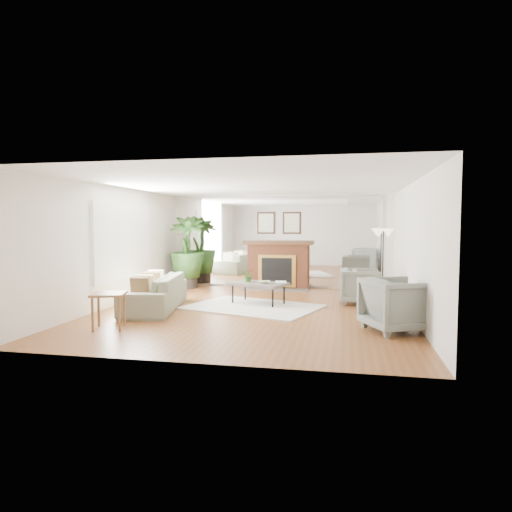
% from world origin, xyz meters
% --- Properties ---
extents(ground, '(7.00, 7.00, 0.00)m').
position_xyz_m(ground, '(0.00, 0.00, 0.00)').
color(ground, brown).
rests_on(ground, ground).
extents(wall_left, '(0.02, 7.00, 2.50)m').
position_xyz_m(wall_left, '(-2.99, 0.00, 1.25)').
color(wall_left, white).
rests_on(wall_left, ground).
extents(wall_right, '(0.02, 7.00, 2.50)m').
position_xyz_m(wall_right, '(2.99, 0.00, 1.25)').
color(wall_right, white).
rests_on(wall_right, ground).
extents(wall_back, '(6.00, 0.02, 2.50)m').
position_xyz_m(wall_back, '(0.00, 3.49, 1.25)').
color(wall_back, white).
rests_on(wall_back, ground).
extents(mirror_panel, '(5.40, 0.04, 2.40)m').
position_xyz_m(mirror_panel, '(0.00, 3.47, 1.25)').
color(mirror_panel, silver).
rests_on(mirror_panel, wall_back).
extents(window_panel, '(0.04, 2.40, 1.50)m').
position_xyz_m(window_panel, '(-2.96, 0.40, 1.35)').
color(window_panel, '#B2E09E').
rests_on(window_panel, wall_left).
extents(fireplace, '(1.85, 0.83, 2.05)m').
position_xyz_m(fireplace, '(0.00, 3.26, 0.66)').
color(fireplace, brown).
rests_on(fireplace, ground).
extents(area_rug, '(3.02, 2.55, 0.03)m').
position_xyz_m(area_rug, '(-0.08, 0.33, 0.01)').
color(area_rug, white).
rests_on(area_rug, ground).
extents(coffee_table, '(1.35, 1.06, 0.47)m').
position_xyz_m(coffee_table, '(-0.04, 0.70, 0.43)').
color(coffee_table, '#5B4F47').
rests_on(coffee_table, ground).
extents(sofa, '(1.32, 2.45, 0.68)m').
position_xyz_m(sofa, '(-2.00, -0.21, 0.34)').
color(sofa, gray).
rests_on(sofa, ground).
extents(armchair_back, '(0.87, 0.84, 0.77)m').
position_xyz_m(armchair_back, '(2.10, 1.24, 0.38)').
color(armchair_back, slate).
rests_on(armchair_back, ground).
extents(armchair_front, '(1.25, 1.24, 0.86)m').
position_xyz_m(armchair_front, '(2.60, -1.25, 0.43)').
color(armchair_front, slate).
rests_on(armchair_front, ground).
extents(side_table, '(0.66, 0.66, 0.60)m').
position_xyz_m(side_table, '(-2.01, -2.00, 0.50)').
color(side_table, brown).
rests_on(side_table, ground).
extents(potted_ficus, '(1.10, 1.10, 1.94)m').
position_xyz_m(potted_ficus, '(-2.41, 2.83, 1.04)').
color(potted_ficus, black).
rests_on(potted_ficus, ground).
extents(floor_lamp, '(0.52, 0.29, 1.61)m').
position_xyz_m(floor_lamp, '(2.70, 3.10, 1.37)').
color(floor_lamp, black).
rests_on(floor_lamp, ground).
extents(tabletop_plant, '(0.29, 0.26, 0.28)m').
position_xyz_m(tabletop_plant, '(-0.28, 0.80, 0.61)').
color(tabletop_plant, '#366726').
rests_on(tabletop_plant, coffee_table).
extents(fruit_bowl, '(0.26, 0.26, 0.06)m').
position_xyz_m(fruit_bowl, '(0.11, 0.55, 0.50)').
color(fruit_bowl, brown).
rests_on(fruit_bowl, coffee_table).
extents(book, '(0.28, 0.36, 0.02)m').
position_xyz_m(book, '(0.32, 0.75, 0.48)').
color(book, brown).
rests_on(book, coffee_table).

